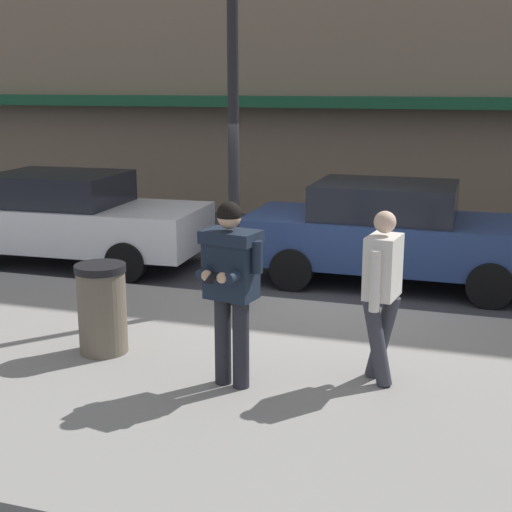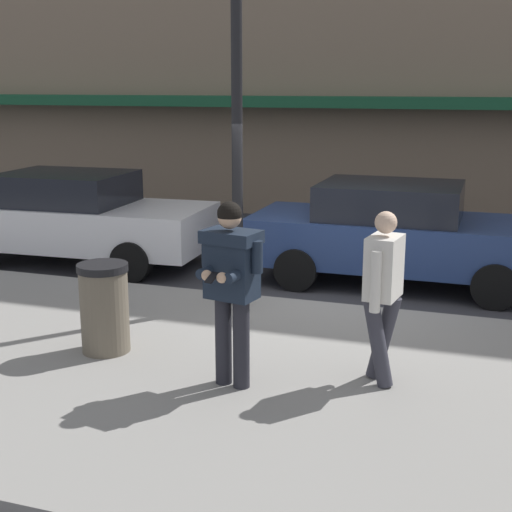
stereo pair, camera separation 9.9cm
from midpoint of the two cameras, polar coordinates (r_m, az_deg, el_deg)
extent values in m
plane|color=#333338|center=(9.84, 5.95, -4.10)|extent=(80.00, 80.00, 0.00)
cube|color=gray|center=(7.03, 8.83, -11.07)|extent=(32.00, 5.30, 0.14)
cube|color=silver|center=(9.74, 11.78, -4.51)|extent=(28.00, 0.12, 0.01)
cube|color=#195133|center=(15.35, 15.14, 11.73)|extent=(26.60, 0.70, 0.24)
cube|color=silver|center=(12.42, -13.88, 2.48)|extent=(4.58, 2.02, 0.70)
cube|color=black|center=(12.41, -14.77, 5.28)|extent=(2.14, 1.73, 0.52)
cylinder|color=black|center=(12.63, -6.36, 1.36)|extent=(0.65, 0.25, 0.64)
cylinder|color=black|center=(11.11, -9.69, -0.45)|extent=(0.65, 0.25, 0.64)
cylinder|color=black|center=(13.92, -17.06, 1.98)|extent=(0.65, 0.25, 0.64)
cube|color=navy|center=(11.00, 11.75, 1.19)|extent=(4.51, 1.83, 0.70)
cube|color=black|center=(10.91, 10.96, 4.39)|extent=(2.07, 1.64, 0.52)
cylinder|color=black|center=(11.84, 18.90, -0.13)|extent=(0.64, 0.22, 0.64)
cylinder|color=black|center=(10.18, 18.84, -2.30)|extent=(0.64, 0.22, 0.64)
cylinder|color=black|center=(12.13, 5.64, 0.87)|extent=(0.64, 0.22, 0.64)
cylinder|color=black|center=(10.52, 3.50, -1.08)|extent=(0.64, 0.22, 0.64)
cylinder|color=#23232B|center=(6.82, -0.77, -7.03)|extent=(0.16, 0.16, 0.88)
cylinder|color=#23232B|center=(6.92, -2.21, -6.74)|extent=(0.16, 0.16, 0.88)
cube|color=#192333|center=(6.64, -1.53, -0.73)|extent=(0.51, 0.38, 0.64)
cube|color=#192333|center=(6.58, -1.55, 1.55)|extent=(0.58, 0.43, 0.12)
cylinder|color=#192333|center=(6.48, 0.51, -0.08)|extent=(0.11, 0.11, 0.30)
cylinder|color=#192333|center=(6.44, -1.13, -1.54)|extent=(0.16, 0.31, 0.10)
sphere|color=tan|center=(6.36, -2.30, -1.75)|extent=(0.10, 0.10, 0.10)
cylinder|color=#192333|center=(6.75, -3.50, 0.46)|extent=(0.11, 0.11, 0.30)
cylinder|color=#192333|center=(6.60, -3.35, -1.21)|extent=(0.16, 0.31, 0.10)
sphere|color=tan|center=(6.45, -3.52, -1.56)|extent=(0.10, 0.10, 0.10)
cube|color=black|center=(6.37, -3.11, -1.74)|extent=(0.10, 0.15, 0.07)
sphere|color=tan|center=(6.52, -1.70, 3.14)|extent=(0.22, 0.22, 0.22)
sphere|color=black|center=(6.51, -1.70, 3.40)|extent=(0.23, 0.23, 0.23)
cylinder|color=#33333D|center=(6.97, 10.14, -6.87)|extent=(0.34, 0.19, 0.87)
cylinder|color=#33333D|center=(7.14, 10.56, -6.41)|extent=(0.34, 0.19, 0.87)
cube|color=silver|center=(6.84, 10.61, -0.88)|extent=(0.34, 0.46, 0.60)
cylinder|color=silver|center=(6.63, 9.97, -2.04)|extent=(0.10, 0.10, 0.58)
cylinder|color=silver|center=(7.09, 11.15, -1.06)|extent=(0.10, 0.10, 0.58)
sphere|color=beige|center=(6.74, 10.77, 2.65)|extent=(0.21, 0.21, 0.21)
cylinder|color=black|center=(9.06, -1.21, 10.17)|extent=(0.14, 0.14, 4.60)
cylinder|color=#665B4C|center=(7.88, -11.66, -4.36)|extent=(0.52, 0.52, 0.90)
cylinder|color=black|center=(7.75, -11.83, -0.91)|extent=(0.55, 0.55, 0.08)
camera|label=1|loc=(0.05, -89.55, 0.11)|focal=50.00mm
camera|label=2|loc=(0.05, 90.45, -0.11)|focal=50.00mm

